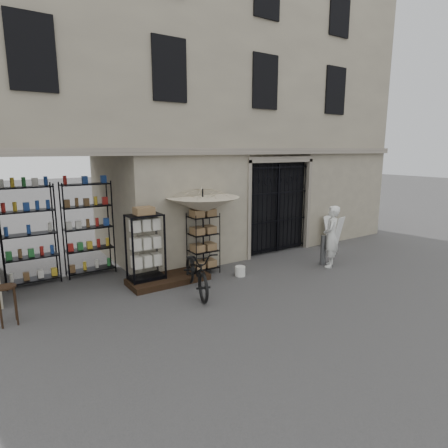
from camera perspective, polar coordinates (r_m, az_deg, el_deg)
ground at (r=9.75m, az=8.61°, el=-8.64°), size 80.00×80.00×0.00m
main_building at (r=12.47m, az=-3.75°, el=16.79°), size 14.00×4.00×9.00m
shop_recess at (r=9.85m, az=-23.03°, el=-0.17°), size 3.00×1.70×3.00m
shop_shelving at (r=10.38m, az=-23.72°, el=-1.09°), size 2.70×0.50×2.50m
iron_gate at (r=12.17m, az=7.71°, el=2.68°), size 2.50×0.21×3.00m
step_platform at (r=9.68m, az=-8.48°, el=-8.32°), size 2.00×0.90×0.15m
display_cabinet at (r=9.35m, az=-11.83°, el=-3.98°), size 0.94×0.76×1.76m
wire_rack at (r=10.08m, az=-3.17°, el=-3.04°), size 0.74×0.55×1.66m
market_umbrella at (r=9.86m, az=-3.25°, el=3.58°), size 1.73×1.76×2.76m
white_bucket at (r=10.01m, az=2.47°, el=-7.19°), size 0.28×0.28×0.26m
bicycle at (r=9.00m, az=-4.14°, el=-10.27°), size 0.96×1.21×2.01m
wooden_stool at (r=8.38m, az=-30.09°, el=-10.54°), size 0.42×0.42×0.78m
steel_bollard at (r=11.26m, az=14.88°, el=-3.84°), size 0.18×0.18×0.87m
shopkeeper at (r=11.26m, az=15.75°, el=-6.21°), size 1.57×1.80×0.42m
easel_sign at (r=13.38m, az=16.36°, el=-1.09°), size 0.63×0.68×1.04m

